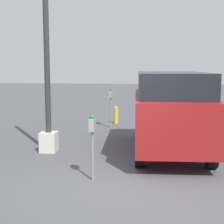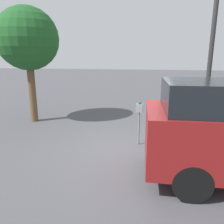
{
  "view_description": "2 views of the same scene",
  "coord_description": "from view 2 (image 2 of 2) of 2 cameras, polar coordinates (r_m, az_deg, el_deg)",
  "views": [
    {
      "loc": [
        -6.39,
        -0.74,
        2.35
      ],
      "look_at": [
        0.67,
        0.01,
        1.4
      ],
      "focal_mm": 55.0,
      "sensor_mm": 36.0,
      "label": 1
    },
    {
      "loc": [
        0.7,
        -6.03,
        2.67
      ],
      "look_at": [
        -0.34,
        -0.17,
        1.15
      ],
      "focal_mm": 35.0,
      "sensor_mm": 36.0,
      "label": 2
    }
  ],
  "objects": [
    {
      "name": "street_tree",
      "position": [
        9.51,
        -21.18,
        17.23
      ],
      "size": [
        2.42,
        2.42,
        4.54
      ],
      "color": "brown",
      "rests_on": "ground"
    },
    {
      "name": "parking_meter_near",
      "position": [
        6.64,
        7.16,
        -0.25
      ],
      "size": [
        0.21,
        0.12,
        1.37
      ],
      "rotation": [
        0.0,
        0.0,
        -0.08
      ],
      "color": "gray",
      "rests_on": "ground"
    },
    {
      "name": "lamp_post",
      "position": [
        8.32,
        23.54,
        5.29
      ],
      "size": [
        0.44,
        0.44,
        5.09
      ],
      "color": "beige",
      "rests_on": "ground"
    },
    {
      "name": "ground_plane",
      "position": [
        6.64,
        3.18,
        -9.4
      ],
      "size": [
        80.0,
        80.0,
        0.0
      ],
      "primitive_type": "plane",
      "color": "#4C4C51"
    }
  ]
}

